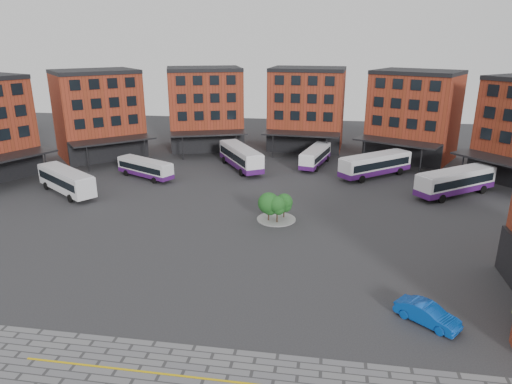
# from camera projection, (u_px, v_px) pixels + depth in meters

# --- Properties ---
(ground) EXTENTS (160.00, 160.00, 0.00)m
(ground) POSITION_uv_depth(u_px,v_px,m) (238.00, 268.00, 40.62)
(ground) COLOR #28282B
(ground) RESTS_ON ground
(yellow_line) EXTENTS (26.00, 0.15, 0.02)m
(yellow_line) POSITION_uv_depth(u_px,v_px,m) (226.00, 381.00, 27.21)
(yellow_line) COLOR gold
(yellow_line) RESTS_ON paving_zone
(main_building) EXTENTS (94.14, 42.48, 14.60)m
(main_building) POSITION_uv_depth(u_px,v_px,m) (254.00, 117.00, 74.82)
(main_building) COLOR maroon
(main_building) RESTS_ON ground
(tree_island) EXTENTS (4.40, 4.40, 3.36)m
(tree_island) POSITION_uv_depth(u_px,v_px,m) (275.00, 205.00, 50.60)
(tree_island) COLOR gray
(tree_island) RESTS_ON ground
(bus_a) EXTENTS (10.86, 8.73, 3.24)m
(bus_a) POSITION_uv_depth(u_px,v_px,m) (66.00, 180.00, 59.67)
(bus_a) COLOR white
(bus_a) RESTS_ON ground
(bus_b) EXTENTS (9.70, 6.53, 2.75)m
(bus_b) POSITION_uv_depth(u_px,v_px,m) (145.00, 168.00, 66.60)
(bus_b) COLOR white
(bus_b) RESTS_ON ground
(bus_c) EXTENTS (8.88, 12.08, 3.50)m
(bus_c) POSITION_uv_depth(u_px,v_px,m) (241.00, 157.00, 71.27)
(bus_c) COLOR white
(bus_c) RESTS_ON ground
(bus_d) EXTENTS (4.78, 10.70, 2.94)m
(bus_d) POSITION_uv_depth(u_px,v_px,m) (315.00, 156.00, 72.95)
(bus_d) COLOR white
(bus_d) RESTS_ON ground
(bus_e) EXTENTS (11.00, 9.89, 3.40)m
(bus_e) POSITION_uv_depth(u_px,v_px,m) (375.00, 165.00, 67.08)
(bus_e) COLOR white
(bus_e) RESTS_ON ground
(bus_f) EXTENTS (11.34, 9.54, 3.41)m
(bus_f) POSITION_uv_depth(u_px,v_px,m) (456.00, 182.00, 59.08)
(bus_f) COLOR white
(bus_f) RESTS_ON ground
(blue_car) EXTENTS (4.61, 4.10, 1.52)m
(blue_car) POSITION_uv_depth(u_px,v_px,m) (427.00, 314.00, 32.56)
(blue_car) COLOR #0E48B9
(blue_car) RESTS_ON ground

